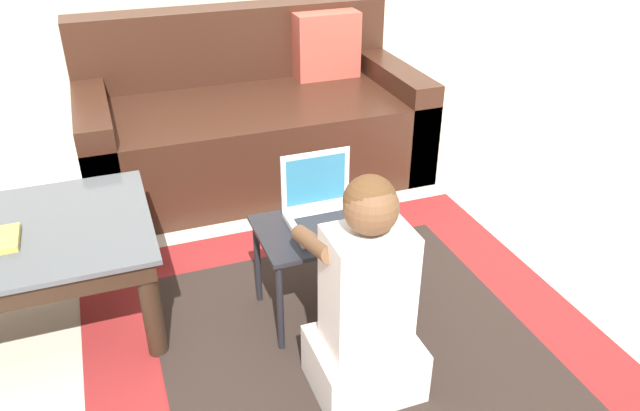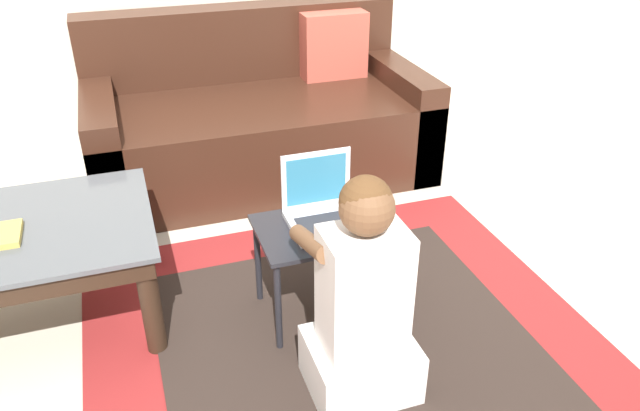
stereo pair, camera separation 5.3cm
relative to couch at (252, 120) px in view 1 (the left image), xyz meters
The scene contains 7 objects.
ground_plane 1.37m from the couch, 93.74° to the right, with size 16.00×16.00×0.00m, color beige.
area_rug 1.54m from the couch, 92.01° to the right, with size 1.82×1.75×0.01m.
couch is the anchor object (origin of this frame).
laptop_desk 1.31m from the couch, 92.32° to the right, with size 0.52×0.34×0.39m.
laptop 1.28m from the couch, 92.79° to the right, with size 0.26×0.23×0.24m.
computer_mouse 1.36m from the couch, 83.94° to the right, with size 0.06×0.11×0.03m.
person_seated 1.71m from the couch, 93.04° to the right, with size 0.34×0.43×0.78m.
Camera 1 is at (-0.66, -1.76, 1.56)m, focal length 35.00 mm.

